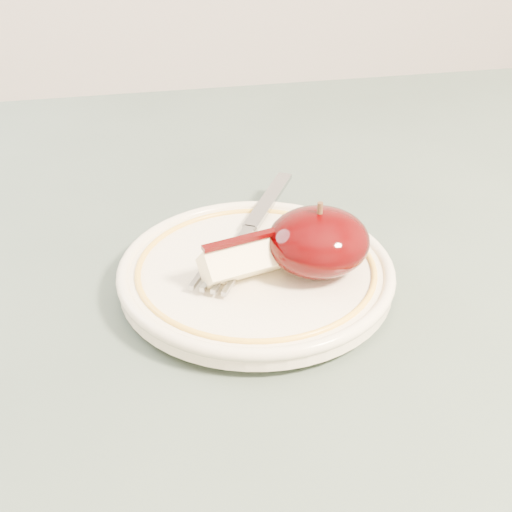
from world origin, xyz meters
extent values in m
cylinder|color=brown|center=(0.40, 0.40, 0.35)|extent=(0.05, 0.05, 0.71)
cube|color=#485950|center=(0.00, 0.00, 0.73)|extent=(0.90, 0.90, 0.04)
cylinder|color=#F5EDCD|center=(-0.01, 0.01, 0.75)|extent=(0.11, 0.11, 0.01)
cylinder|color=#F5EDCD|center=(-0.01, 0.01, 0.76)|extent=(0.19, 0.19, 0.01)
torus|color=#F5EDCD|center=(-0.01, 0.01, 0.77)|extent=(0.20, 0.20, 0.01)
torus|color=gold|center=(-0.01, 0.01, 0.77)|extent=(0.17, 0.17, 0.00)
ellipsoid|color=black|center=(0.04, 0.00, 0.79)|extent=(0.07, 0.07, 0.04)
cylinder|color=#472D19|center=(0.04, 0.00, 0.82)|extent=(0.00, 0.00, 0.01)
cube|color=#F2E7B2|center=(-0.01, 0.00, 0.78)|extent=(0.08, 0.05, 0.03)
cube|color=#2D0102|center=(-0.01, 0.00, 0.80)|extent=(0.07, 0.02, 0.00)
cube|color=gray|center=(0.02, 0.10, 0.77)|extent=(0.06, 0.09, 0.00)
cube|color=gray|center=(-0.01, 0.05, 0.77)|extent=(0.02, 0.03, 0.00)
cube|color=gray|center=(-0.02, 0.02, 0.77)|extent=(0.03, 0.03, 0.00)
cube|color=gray|center=(-0.02, -0.01, 0.77)|extent=(0.02, 0.04, 0.00)
cube|color=gray|center=(-0.03, -0.01, 0.77)|extent=(0.02, 0.04, 0.00)
cube|color=gray|center=(-0.04, 0.00, 0.77)|extent=(0.02, 0.04, 0.00)
cube|color=gray|center=(-0.05, 0.00, 0.77)|extent=(0.02, 0.04, 0.00)
camera|label=1|loc=(-0.09, -0.41, 1.05)|focal=50.00mm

